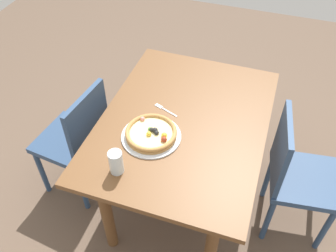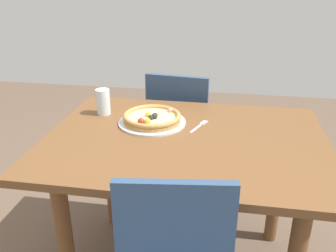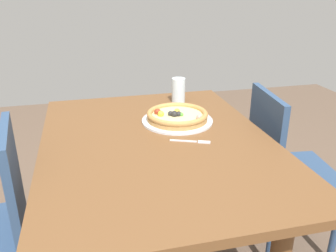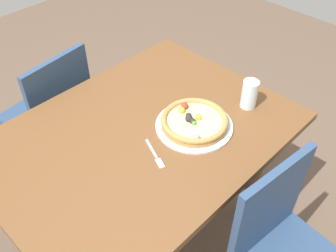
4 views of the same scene
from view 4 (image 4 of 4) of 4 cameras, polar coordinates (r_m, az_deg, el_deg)
The scene contains 7 objects.
ground_plane at distance 2.18m, azimuth -3.03°, elevation -15.78°, with size 6.00×6.00×0.00m, color brown.
dining_table at distance 1.66m, azimuth -3.83°, elevation -3.96°, with size 1.26×0.93×0.77m.
chair_near at distance 2.18m, azimuth -16.97°, elevation 1.76°, with size 0.45×0.45×0.89m.
plate at distance 1.60m, azimuth 3.96°, elevation 0.05°, with size 0.33×0.33×0.01m, color silver.
pizza at distance 1.59m, azimuth 3.97°, elevation 0.75°, with size 0.28×0.28×0.05m.
fork at distance 1.48m, azimuth -1.88°, elevation -4.52°, with size 0.08×0.16×0.00m.
drinking_glass at distance 1.70m, azimuth 12.20°, elevation 4.74°, with size 0.07×0.07×0.13m, color silver.
Camera 4 is at (0.74, 0.88, 1.85)m, focal length 40.37 mm.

